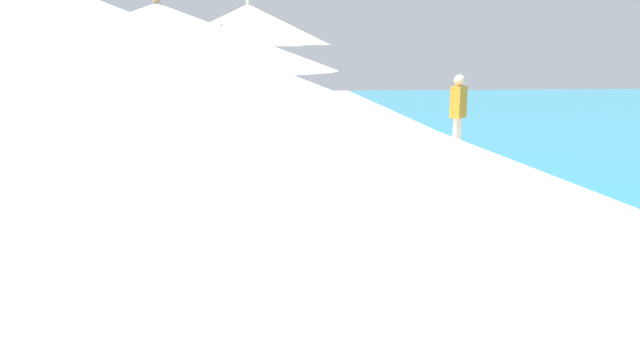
# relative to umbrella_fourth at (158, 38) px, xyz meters

# --- Properties ---
(umbrella_fourth) EXTENTS (2.39, 2.39, 2.61)m
(umbrella_fourth) POSITION_rel_umbrella_fourth_xyz_m (0.00, 0.00, 0.00)
(umbrella_fourth) COLOR olive
(umbrella_fourth) RESTS_ON ground
(lounger_fourth_shoreside) EXTENTS (1.53, 0.88, 0.56)m
(lounger_fourth_shoreside) POSITION_rel_umbrella_fourth_xyz_m (0.64, 1.15, -2.01)
(lounger_fourth_shoreside) COLOR #D8593F
(lounger_fourth_shoreside) RESTS_ON ground
(umbrella_fifth) EXTENTS (2.10, 2.10, 2.54)m
(umbrella_fifth) POSITION_rel_umbrella_fourth_xyz_m (0.24, 3.01, -0.04)
(umbrella_fifth) COLOR silver
(umbrella_fifth) RESTS_ON ground
(lounger_fifth_shoreside) EXTENTS (1.31, 0.92, 0.64)m
(lounger_fifth_shoreside) POSITION_rel_umbrella_fourth_xyz_m (0.70, 4.30, -2.00)
(lounger_fifth_shoreside) COLOR #D8593F
(lounger_fifth_shoreside) RESTS_ON ground
(lounger_fifth_inland) EXTENTS (1.39, 0.82, 0.64)m
(lounger_fifth_inland) POSITION_rel_umbrella_fourth_xyz_m (1.17, 1.74, -2.01)
(lounger_fifth_inland) COLOR #D8593F
(lounger_fifth_inland) RESTS_ON ground
(umbrella_sixth) EXTENTS (2.58, 2.58, 3.00)m
(umbrella_sixth) POSITION_rel_umbrella_fourth_xyz_m (0.52, 5.81, 0.30)
(umbrella_sixth) COLOR silver
(umbrella_sixth) RESTS_ON ground
(lounger_sixth_shoreside) EXTENTS (1.42, 0.78, 0.64)m
(lounger_sixth_shoreside) POSITION_rel_umbrella_fourth_xyz_m (1.07, 7.03, -2.01)
(lounger_sixth_shoreside) COLOR #D8593F
(lounger_sixth_shoreside) RESTS_ON ground
(lounger_sixth_inland) EXTENTS (1.53, 0.67, 0.67)m
(lounger_sixth_inland) POSITION_rel_umbrella_fourth_xyz_m (1.07, 4.52, -2.02)
(lounger_sixth_inland) COLOR #D8593F
(lounger_sixth_inland) RESTS_ON ground
(umbrella_farthest) EXTENTS (1.90, 1.90, 2.90)m
(umbrella_farthest) POSITION_rel_umbrella_fourth_xyz_m (0.68, 9.29, 0.25)
(umbrella_farthest) COLOR olive
(umbrella_farthest) RESTS_ON ground
(lounger_farthest_shoreside) EXTENTS (1.63, 0.75, 0.60)m
(lounger_farthest_shoreside) POSITION_rel_umbrella_fourth_xyz_m (1.50, 10.47, -2.04)
(lounger_farthest_shoreside) COLOR #D8593F
(lounger_farthest_shoreside) RESTS_ON ground
(lounger_farthest_inland) EXTENTS (1.48, 0.89, 0.52)m
(lounger_farthest_inland) POSITION_rel_umbrella_fourth_xyz_m (1.65, 8.25, -2.03)
(lounger_farthest_inland) COLOR blue
(lounger_farthest_inland) RESTS_ON ground
(person_walking_mid) EXTENTS (0.32, 0.41, 1.54)m
(person_walking_mid) POSITION_rel_umbrella_fourth_xyz_m (0.73, 12.09, -1.40)
(person_walking_mid) COLOR #3F9972
(person_walking_mid) RESTS_ON ground
(person_walking_far) EXTENTS (0.41, 0.41, 1.75)m
(person_walking_far) POSITION_rel_umbrella_fourth_xyz_m (4.77, 8.38, -1.26)
(person_walking_far) COLOR silver
(person_walking_far) RESTS_ON ground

